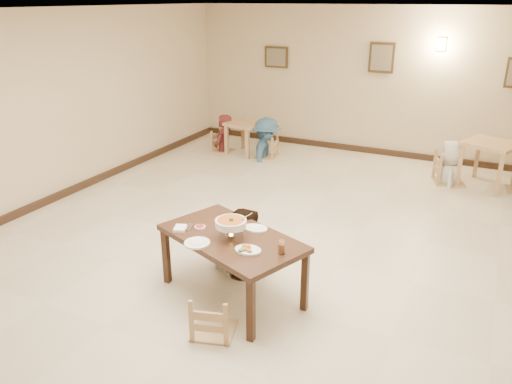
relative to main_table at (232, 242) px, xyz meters
The scene contains 28 objects.
floor 1.32m from the main_table, 89.78° to the left, with size 10.00×10.00×0.00m, color beige.
ceiling 2.61m from the main_table, 89.78° to the left, with size 10.00×10.00×0.00m, color white.
wall_back 6.20m from the main_table, 89.96° to the left, with size 10.00×10.00×0.00m, color beige.
wall_left 4.24m from the main_table, 163.99° to the left, with size 10.00×10.00×0.00m, color beige.
baseboard_back 6.15m from the main_table, 89.96° to the left, with size 8.00×0.06×0.12m, color #322015.
baseboard_left 4.17m from the main_table, 163.87° to the left, with size 0.06×10.00×0.12m, color #322015.
picture_a 6.60m from the main_table, 109.79° to the left, with size 0.55×0.04×0.45m.
picture_b 6.25m from the main_table, 89.02° to the left, with size 0.50×0.04×0.60m.
wall_sconce 6.44m from the main_table, 78.84° to the left, with size 0.16×0.05×0.22m, color #FFD88C.
main_table is the anchor object (origin of this frame).
chair_far 0.70m from the main_table, 102.72° to the left, with size 0.44×0.44×0.94m.
chair_near 0.72m from the main_table, 77.49° to the right, with size 0.41×0.41×0.88m.
main_diner 0.59m from the main_table, 106.79° to the left, with size 0.79×0.61×1.62m, color gray.
curry_warmer 0.26m from the main_table, 66.43° to the right, with size 0.37×0.33×0.30m.
rice_plate_far 0.32m from the main_table, 58.23° to the left, with size 0.27×0.27×0.06m.
rice_plate_near 0.41m from the main_table, 125.45° to the right, with size 0.27×0.27×0.06m.
fried_plate 0.41m from the main_table, 37.01° to the right, with size 0.28×0.28×0.06m.
chili_dish 0.42m from the main_table, behind, with size 0.12×0.12×0.03m.
napkin_cutlery 0.60m from the main_table, 169.25° to the right, with size 0.20×0.27×0.03m.
drink_glass 0.66m from the main_table, 11.21° to the right, with size 0.07×0.07×0.14m.
bg_table_left 5.45m from the main_table, 115.69° to the left, with size 0.81×0.81×0.69m.
bg_table_right 5.54m from the main_table, 64.77° to the left, with size 1.04×1.04×0.81m.
bg_chair_ll 5.64m from the main_table, 120.58° to the left, with size 0.41×0.41×0.86m.
bg_chair_lr 5.23m from the main_table, 110.84° to the left, with size 0.41×0.41×0.88m.
bg_chair_rl 5.24m from the main_table, 70.36° to the left, with size 0.51×0.51×1.08m.
bg_diner_a 5.63m from the main_table, 120.58° to the left, with size 0.59×0.39×1.62m, color #581D1F.
bg_diner_b 5.22m from the main_table, 110.84° to the left, with size 1.08×0.62×1.67m, color #416688.
bg_diner_c 5.24m from the main_table, 70.36° to the left, with size 0.76×0.49×1.56m, color silver.
Camera 1 is at (2.35, -5.36, 3.14)m, focal length 35.00 mm.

